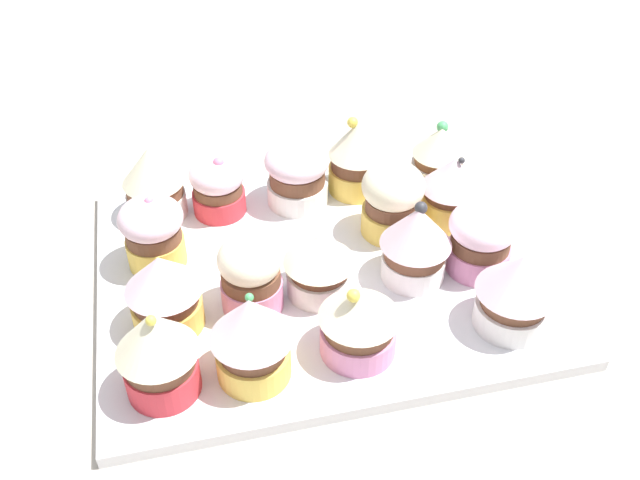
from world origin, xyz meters
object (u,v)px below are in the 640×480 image
Objects in this scene: baking_tray at (320,270)px; cupcake_6 at (357,156)px; cupcake_5 at (392,199)px; cupcake_16 at (153,182)px; cupcake_3 at (439,155)px; cupcake_4 at (416,241)px; cupcake_12 at (218,185)px; cupcake_14 at (164,290)px; cupcake_11 at (251,274)px; cupcake_7 at (359,319)px; cupcake_1 at (481,238)px; cupcake_2 at (451,189)px; cupcake_8 at (319,263)px; cupcake_0 at (516,289)px; cupcake_9 at (298,173)px; cupcake_15 at (153,232)px; cupcake_10 at (251,336)px; cupcake_13 at (157,351)px.

cupcake_6 reaches higher than baking_tray.
baking_tray is 5.35× the size of cupcake_5.
cupcake_16 is at bearing 51.32° from baking_tray.
cupcake_4 reaches higher than cupcake_3.
cupcake_14 is at bearing 157.50° from cupcake_12.
cupcake_6 is 19.51cm from cupcake_11.
cupcake_7 is at bearing -132.90° from cupcake_11.
cupcake_14 is (-14.49, 6.00, 0.72)cm from cupcake_12.
cupcake_5 is 23.00cm from cupcake_16.
baking_tray is 9.50cm from cupcake_5.
cupcake_6 reaches higher than cupcake_11.
cupcake_4 reaches higher than cupcake_1.
cupcake_2 is 16.20cm from cupcake_8.
cupcake_4 is at bearing -130.84° from cupcake_12.
cupcake_7 is (-7.30, 7.08, -0.54)cm from cupcake_4.
cupcake_7 is at bearing -157.68° from cupcake_12.
cupcake_3 is at bearing -3.23° from cupcake_0.
cupcake_5 is at bearing -113.69° from cupcake_12.
baking_tray is 4.95× the size of cupcake_4.
cupcake_16 is (21.74, 27.67, -0.04)cm from cupcake_0.
cupcake_1 is 0.87× the size of cupcake_16.
cupcake_5 is at bearing -131.13° from cupcake_9.
cupcake_3 is (20.77, -1.17, -0.61)cm from cupcake_0.
cupcake_11 is (-13.72, 6.85, 0.28)cm from cupcake_9.
baking_tray is 5.55× the size of cupcake_15.
cupcake_10 is 9.14cm from cupcake_14.
cupcake_0 is 0.97× the size of cupcake_16.
cupcake_10 reaches higher than cupcake_9.
cupcake_7 is at bearing 145.51° from cupcake_3.
cupcake_13 reaches higher than cupcake_15.
cupcake_14 is at bearing 91.69° from cupcake_1.
cupcake_15 is at bearing 89.02° from cupcake_5.
cupcake_9 is 7.98cm from cupcake_12.
cupcake_0 is 1.13× the size of cupcake_9.
cupcake_2 is at bearing -55.27° from cupcake_10.
cupcake_3 is at bearing -91.91° from cupcake_16.
cupcake_1 is 0.93× the size of cupcake_7.
cupcake_14 is at bearing -176.54° from cupcake_15.
cupcake_0 is 9.47cm from cupcake_4.
cupcake_15 is (8.02, 0.49, -0.21)cm from cupcake_14.
cupcake_8 is 0.97× the size of cupcake_12.
cupcake_2 is at bearing 0.48° from cupcake_1.
cupcake_14 reaches higher than cupcake_8.
cupcake_13 reaches higher than cupcake_12.
cupcake_0 is at bearing -146.51° from cupcake_9.
cupcake_0 is at bearing -89.17° from cupcake_13.
cupcake_13 is (-14.38, 22.44, 0.44)cm from cupcake_5.
cupcake_0 is 1.03× the size of cupcake_15.
cupcake_11 is at bearing -8.10° from cupcake_10.
baking_tray is at bearing -14.38° from cupcake_8.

